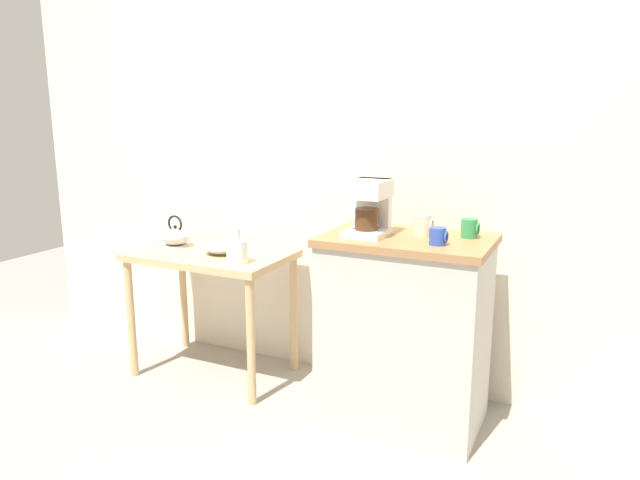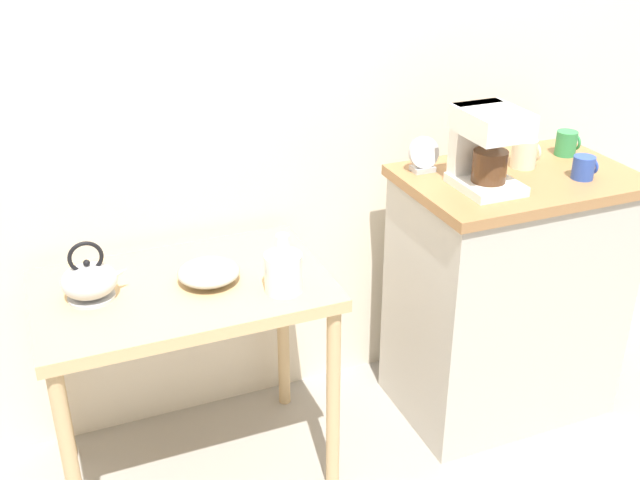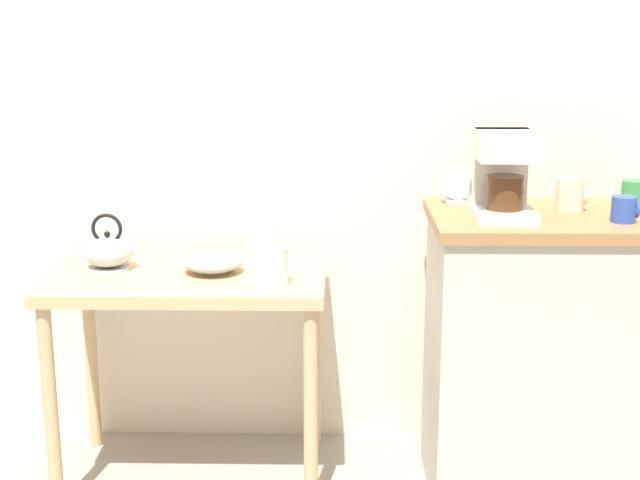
{
  "view_description": "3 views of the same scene",
  "coord_description": "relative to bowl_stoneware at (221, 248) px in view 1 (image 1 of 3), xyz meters",
  "views": [
    {
      "loc": [
        1.38,
        -2.55,
        1.5
      ],
      "look_at": [
        0.17,
        -0.03,
        0.88
      ],
      "focal_mm": 33.21,
      "sensor_mm": 36.0,
      "label": 1
    },
    {
      "loc": [
        -0.92,
        -1.92,
        1.86
      ],
      "look_at": [
        -0.15,
        -0.03,
        0.85
      ],
      "focal_mm": 42.73,
      "sensor_mm": 36.0,
      "label": 2
    },
    {
      "loc": [
        -0.08,
        -2.69,
        1.51
      ],
      "look_at": [
        -0.13,
        -0.02,
        0.85
      ],
      "focal_mm": 50.78,
      "sensor_mm": 36.0,
      "label": 3
    }
  ],
  "objects": [
    {
      "name": "table_clock",
      "position": [
        0.78,
        0.11,
        0.22
      ],
      "size": [
        0.11,
        0.05,
        0.12
      ],
      "color": "#B2B5BA",
      "rests_on": "kitchen_counter"
    },
    {
      "name": "mug_blue",
      "position": [
        1.24,
        -0.15,
        0.21
      ],
      "size": [
        0.08,
        0.07,
        0.08
      ],
      "color": "#2D4CAD",
      "rests_on": "kitchen_counter"
    },
    {
      "name": "coffee_maker",
      "position": [
        0.89,
        -0.08,
        0.31
      ],
      "size": [
        0.18,
        0.22,
        0.26
      ],
      "color": "white",
      "rests_on": "kitchen_counter"
    },
    {
      "name": "mug_small_cream",
      "position": [
        1.12,
        0.02,
        0.22
      ],
      "size": [
        0.09,
        0.09,
        0.1
      ],
      "color": "beige",
      "rests_on": "kitchen_counter"
    },
    {
      "name": "wooden_table",
      "position": [
        -0.08,
        0.01,
        -0.13
      ],
      "size": [
        0.88,
        0.55,
        0.72
      ],
      "color": "tan",
      "rests_on": "ground_plane"
    },
    {
      "name": "kitchen_counter",
      "position": [
        1.07,
        -0.04,
        -0.29
      ],
      "size": [
        0.77,
        0.52,
        0.93
      ],
      "color": "#BCB7AD",
      "rests_on": "ground_plane"
    },
    {
      "name": "teakettle",
      "position": [
        -0.34,
        0.04,
        0.03
      ],
      "size": [
        0.2,
        0.16,
        0.18
      ],
      "color": "#B2B5BA",
      "rests_on": "wooden_table"
    },
    {
      "name": "mug_tall_green",
      "position": [
        1.33,
        0.06,
        0.21
      ],
      "size": [
        0.08,
        0.07,
        0.09
      ],
      "color": "#338C4C",
      "rests_on": "kitchen_counter"
    },
    {
      "name": "back_wall",
      "position": [
        0.58,
        0.4,
        0.64
      ],
      "size": [
        4.4,
        0.1,
        2.8
      ],
      "primitive_type": "cube",
      "color": "beige",
      "rests_on": "ground_plane"
    },
    {
      "name": "bowl_stoneware",
      "position": [
        0.0,
        0.0,
        0.0
      ],
      "size": [
        0.19,
        0.19,
        0.06
      ],
      "color": "#9E998C",
      "rests_on": "wooden_table"
    },
    {
      "name": "ground_plane",
      "position": [
        0.48,
        -0.07,
        -0.76
      ],
      "size": [
        8.0,
        8.0,
        0.0
      ],
      "primitive_type": "plane",
      "color": "gray"
    },
    {
      "name": "glass_carafe_vase",
      "position": [
        0.19,
        -0.13,
        0.03
      ],
      "size": [
        0.11,
        0.11,
        0.18
      ],
      "color": "silver",
      "rests_on": "wooden_table"
    }
  ]
}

